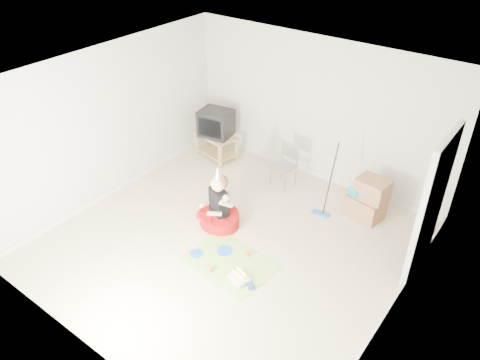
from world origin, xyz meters
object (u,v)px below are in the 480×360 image
Objects in this scene: folding_chair at (284,166)px; seated_woman at (219,211)px; birthday_cake at (239,279)px; cardboard_boxes at (368,199)px; crt_tv at (216,123)px; tv_stand at (217,144)px.

seated_woman is (-0.22, -1.57, -0.17)m from folding_chair.
cardboard_boxes is at bearing 72.57° from birthday_cake.
birthday_cake is (0.83, -2.41, -0.36)m from folding_chair.
crt_tv is at bearing 130.34° from seated_woman.
cardboard_boxes reaches higher than birthday_cake.
crt_tv is (0.00, -0.00, 0.46)m from tv_stand.
folding_chair is (1.60, -0.07, -0.35)m from crt_tv.
folding_chair is (1.60, -0.07, 0.11)m from tv_stand.
crt_tv is 0.57× the size of seated_woman.
cardboard_boxes is (3.20, -0.04, -0.40)m from crt_tv.
cardboard_boxes is (3.20, -0.04, 0.06)m from tv_stand.
folding_chair is 1.14× the size of cardboard_boxes.
seated_woman is at bearing -59.74° from crt_tv.
cardboard_boxes is 0.68× the size of seated_woman.
folding_chair reaches higher than cardboard_boxes.
seated_woman reaches higher than crt_tv.
tv_stand is 3.20m from cardboard_boxes.
cardboard_boxes is at bearing 1.11° from folding_chair.
birthday_cake is at bearing -107.43° from cardboard_boxes.
tv_stand is 2.74× the size of birthday_cake.
folding_chair is 1.59m from cardboard_boxes.
birthday_cake is at bearing -55.64° from crt_tv.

